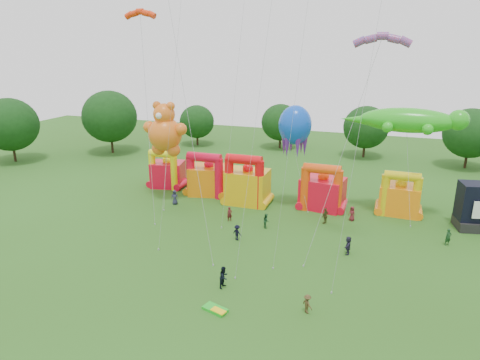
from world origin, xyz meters
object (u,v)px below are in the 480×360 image
(gecko_kite, at_px, (408,140))
(bouncy_castle_2, at_px, (247,184))
(spectator_0, at_px, (175,197))
(spectator_4, at_px, (325,216))
(teddy_bear_kite, at_px, (165,143))
(bouncy_castle_0, at_px, (167,172))
(octopus_kite, at_px, (296,140))

(gecko_kite, bearing_deg, bouncy_castle_2, -174.63)
(spectator_0, xyz_separation_m, spectator_4, (19.75, 0.18, -0.00))
(spectator_0, relative_size, spectator_4, 1.00)
(bouncy_castle_2, xyz_separation_m, spectator_4, (10.89, -3.45, -1.65))
(teddy_bear_kite, xyz_separation_m, gecko_kite, (29.48, 4.67, 1.66))
(spectator_0, height_order, spectator_4, spectator_0)
(bouncy_castle_0, height_order, octopus_kite, octopus_kite)
(gecko_kite, bearing_deg, spectator_4, -147.58)
(gecko_kite, bearing_deg, spectator_0, -169.03)
(bouncy_castle_2, xyz_separation_m, octopus_kite, (6.25, 0.44, 6.32))
(bouncy_castle_2, bearing_deg, bouncy_castle_0, 168.33)
(bouncy_castle_2, bearing_deg, spectator_4, -17.58)
(bouncy_castle_0, xyz_separation_m, teddy_bear_kite, (3.11, -5.64, 5.77))
(bouncy_castle_2, bearing_deg, spectator_0, -157.70)
(bouncy_castle_0, bearing_deg, spectator_0, -54.49)
(bouncy_castle_0, distance_m, spectator_4, 25.14)
(bouncy_castle_2, distance_m, teddy_bear_kite, 11.98)
(gecko_kite, height_order, octopus_kite, gecko_kite)
(gecko_kite, relative_size, spectator_0, 7.17)
(spectator_0, distance_m, spectator_4, 19.75)
(bouncy_castle_0, relative_size, bouncy_castle_2, 0.84)
(teddy_bear_kite, height_order, spectator_4, teddy_bear_kite)
(bouncy_castle_0, distance_m, gecko_kite, 33.44)
(bouncy_castle_2, relative_size, teddy_bear_kite, 0.52)
(bouncy_castle_2, bearing_deg, teddy_bear_kite, -164.48)
(teddy_bear_kite, height_order, spectator_0, teddy_bear_kite)
(gecko_kite, xyz_separation_m, spectator_0, (-28.02, -5.43, -8.66))
(octopus_kite, bearing_deg, spectator_0, -164.93)
(gecko_kite, distance_m, spectator_4, 13.08)
(teddy_bear_kite, distance_m, spectator_0, 7.20)
(bouncy_castle_0, bearing_deg, gecko_kite, -1.71)
(bouncy_castle_0, height_order, spectator_4, bouncy_castle_0)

